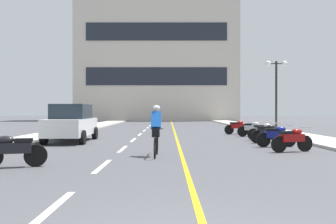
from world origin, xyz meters
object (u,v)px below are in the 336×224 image
object	(u,v)px
motorcycle_2	(294,139)
parked_car_near	(73,123)
motorcycle_6	(254,129)
cyclist_rider	(157,129)
street_lamp_mid	(278,79)
motorcycle_7	(239,127)
motorcycle_4	(269,133)
motorcycle_3	(278,136)
motorcycle_5	(265,131)
motorcycle_1	(14,150)

from	to	relation	value
motorcycle_2	parked_car_near	bearing A→B (deg)	156.25
motorcycle_6	cyclist_rider	world-z (taller)	cyclist_rider
street_lamp_mid	motorcycle_7	distance (m)	4.28
street_lamp_mid	motorcycle_6	bearing A→B (deg)	-128.40
street_lamp_mid	motorcycle_2	xyz separation A→B (m)	(-2.68, -10.00, -3.13)
motorcycle_4	motorcycle_2	bearing A→B (deg)	-92.05
motorcycle_3	motorcycle_4	size ratio (longest dim) A/B	1.01
motorcycle_5	motorcycle_2	bearing A→B (deg)	-94.24
street_lamp_mid	motorcycle_1	size ratio (longest dim) A/B	2.82
motorcycle_1	motorcycle_2	size ratio (longest dim) A/B	1.01
parked_car_near	cyclist_rider	size ratio (longest dim) A/B	2.39
motorcycle_1	motorcycle_5	world-z (taller)	same
motorcycle_6	motorcycle_7	bearing A→B (deg)	102.03
motorcycle_1	motorcycle_3	distance (m)	9.95
motorcycle_1	motorcycle_3	xyz separation A→B (m)	(8.62, 4.98, 0.00)
street_lamp_mid	cyclist_rider	world-z (taller)	street_lamp_mid
parked_car_near	motorcycle_3	xyz separation A→B (m)	(9.20, -2.37, -0.44)
motorcycle_6	motorcycle_4	bearing A→B (deg)	-93.40
parked_car_near	motorcycle_7	bearing A→B (deg)	28.79
motorcycle_1	motorcycle_7	world-z (taller)	same
motorcycle_5	street_lamp_mid	bearing A→B (deg)	65.76
street_lamp_mid	cyclist_rider	xyz separation A→B (m)	(-7.61, -11.09, -2.72)
street_lamp_mid	motorcycle_4	xyz separation A→B (m)	(-2.55, -6.56, -3.13)
motorcycle_4	motorcycle_5	size ratio (longest dim) A/B	0.99
motorcycle_4	motorcycle_7	xyz separation A→B (m)	(-0.22, 5.65, 0.00)
motorcycle_6	motorcycle_7	xyz separation A→B (m)	(-0.43, 2.03, 0.00)
parked_car_near	motorcycle_6	size ratio (longest dim) A/B	2.49
street_lamp_mid	motorcycle_7	world-z (taller)	street_lamp_mid
cyclist_rider	motorcycle_4	bearing A→B (deg)	41.85
motorcycle_1	motorcycle_4	distance (m)	11.05
motorcycle_2	cyclist_rider	xyz separation A→B (m)	(-4.93, -1.09, 0.41)
motorcycle_4	motorcycle_7	bearing A→B (deg)	92.22
motorcycle_7	cyclist_rider	bearing A→B (deg)	-115.41
street_lamp_mid	motorcycle_4	size ratio (longest dim) A/B	2.80
motorcycle_1	cyclist_rider	distance (m)	4.34
street_lamp_mid	motorcycle_6	xyz separation A→B (m)	(-2.34, -2.95, -3.13)
motorcycle_1	motorcycle_4	xyz separation A→B (m)	(8.77, 6.72, 0.00)
motorcycle_3	motorcycle_7	size ratio (longest dim) A/B	1.01
motorcycle_5	cyclist_rider	bearing A→B (deg)	-131.66
street_lamp_mid	motorcycle_4	world-z (taller)	street_lamp_mid
motorcycle_3	parked_car_near	bearing A→B (deg)	165.56
motorcycle_4	cyclist_rider	world-z (taller)	cyclist_rider
motorcycle_2	motorcycle_6	xyz separation A→B (m)	(0.34, 7.04, 0.00)
motorcycle_5	cyclist_rider	size ratio (longest dim) A/B	0.96
cyclist_rider	motorcycle_2	bearing A→B (deg)	12.51
street_lamp_mid	motorcycle_3	size ratio (longest dim) A/B	2.77
motorcycle_3	cyclist_rider	size ratio (longest dim) A/B	0.96
motorcycle_4	cyclist_rider	xyz separation A→B (m)	(-5.05, -4.53, 0.41)
motorcycle_3	motorcycle_7	distance (m)	7.39
motorcycle_2	cyclist_rider	world-z (taller)	cyclist_rider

